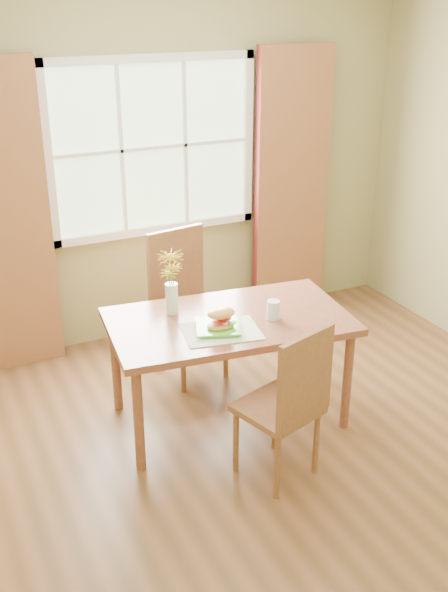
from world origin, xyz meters
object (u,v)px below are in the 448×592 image
at_px(croissant_sandwich, 221,319).
at_px(flower_vase, 171,277).
at_px(water_glass, 273,310).
at_px(dining_table, 229,329).
at_px(chair_far, 184,297).
at_px(chair_near, 289,399).

relative_size(croissant_sandwich, flower_vase, 0.45).
bearing_deg(croissant_sandwich, water_glass, 3.87).
xyz_separation_m(dining_table, chair_far, (-0.01, 0.71, -0.07)).
height_order(dining_table, chair_near, chair_near).
bearing_deg(dining_table, chair_far, 97.59).
distance_m(water_glass, flower_vase, 0.66).
bearing_deg(water_glass, chair_near, -110.46).
height_order(dining_table, chair_far, chair_far).
relative_size(dining_table, croissant_sandwich, 8.55).
bearing_deg(dining_table, croissant_sandwich, -123.71).
bearing_deg(flower_vase, dining_table, -37.65).
xyz_separation_m(chair_near, chair_far, (-0.04, 1.41, 0.05)).
distance_m(chair_far, water_glass, 0.89).
bearing_deg(croissant_sandwich, dining_table, 50.40).
bearing_deg(chair_far, water_glass, -82.00).
relative_size(dining_table, water_glass, 12.97).
bearing_deg(croissant_sandwich, chair_near, -74.73).
bearing_deg(chair_near, flower_vase, 91.48).
xyz_separation_m(chair_far, flower_vase, (-0.27, -0.49, 0.38)).
bearing_deg(dining_table, chair_near, -81.53).
height_order(chair_far, water_glass, chair_far).
distance_m(dining_table, flower_vase, 0.48).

